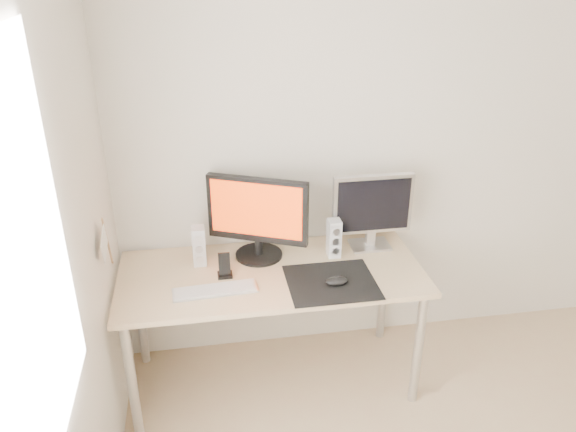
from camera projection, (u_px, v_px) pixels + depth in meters
wall_back at (422, 146)px, 3.20m from camera, size 3.50×0.00×3.50m
wall_left at (18, 405)px, 1.38m from camera, size 0.00×3.50×3.50m
window_pane at (1, 322)px, 1.28m from camera, size 0.00×1.30×1.30m
mousepad at (331, 282)px, 2.86m from camera, size 0.45×0.40×0.00m
mouse at (337, 281)px, 2.83m from camera, size 0.12×0.07×0.04m
desk at (272, 284)px, 2.99m from camera, size 1.60×0.70×0.73m
main_monitor at (258, 215)px, 2.99m from camera, size 0.52×0.34×0.47m
second_monitor at (372, 208)px, 3.10m from camera, size 0.45×0.16×0.43m
speaker_left at (199, 246)px, 2.99m from camera, size 0.07×0.08×0.22m
speaker_right at (334, 238)px, 3.07m from camera, size 0.07×0.08×0.22m
keyboard at (215, 290)px, 2.78m from camera, size 0.43×0.15×0.02m
phone_dock at (225, 269)px, 2.90m from camera, size 0.08×0.07×0.14m
pennant at (105, 243)px, 2.58m from camera, size 0.01×0.23×0.29m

